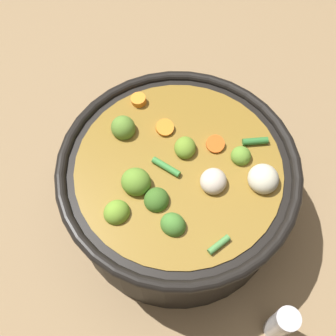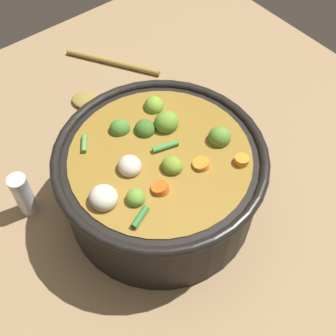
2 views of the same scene
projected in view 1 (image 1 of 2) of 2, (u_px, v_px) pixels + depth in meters
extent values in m
plane|color=#8C704C|center=(177.00, 208.00, 0.69)|extent=(1.10, 1.10, 0.00)
cylinder|color=black|center=(178.00, 190.00, 0.63)|extent=(0.31, 0.31, 0.13)
torus|color=black|center=(179.00, 168.00, 0.57)|extent=(0.32, 0.32, 0.02)
cylinder|color=olive|center=(178.00, 188.00, 0.63)|extent=(0.27, 0.27, 0.12)
ellipsoid|color=olive|center=(123.00, 128.00, 0.59)|extent=(0.05, 0.05, 0.03)
ellipsoid|color=#3C6923|center=(157.00, 200.00, 0.55)|extent=(0.04, 0.03, 0.03)
ellipsoid|color=olive|center=(117.00, 213.00, 0.54)|extent=(0.04, 0.04, 0.03)
ellipsoid|color=#468030|center=(173.00, 225.00, 0.53)|extent=(0.04, 0.04, 0.03)
ellipsoid|color=olive|center=(186.00, 148.00, 0.58)|extent=(0.04, 0.03, 0.03)
ellipsoid|color=olive|center=(241.00, 156.00, 0.57)|extent=(0.03, 0.03, 0.02)
ellipsoid|color=olive|center=(136.00, 182.00, 0.55)|extent=(0.04, 0.04, 0.03)
cylinder|color=orange|center=(165.00, 128.00, 0.60)|extent=(0.04, 0.04, 0.02)
cylinder|color=orange|center=(215.00, 145.00, 0.58)|extent=(0.03, 0.03, 0.02)
cylinder|color=orange|center=(139.00, 101.00, 0.62)|extent=(0.03, 0.03, 0.02)
ellipsoid|color=beige|center=(213.00, 181.00, 0.55)|extent=(0.04, 0.04, 0.03)
ellipsoid|color=beige|center=(263.00, 179.00, 0.55)|extent=(0.05, 0.05, 0.03)
cylinder|color=#317331|center=(255.00, 141.00, 0.58)|extent=(0.02, 0.03, 0.01)
cylinder|color=#4F8F46|center=(219.00, 245.00, 0.52)|extent=(0.03, 0.02, 0.01)
cylinder|color=#3F8B3E|center=(166.00, 167.00, 0.57)|extent=(0.02, 0.04, 0.01)
cylinder|color=silver|center=(280.00, 325.00, 0.57)|extent=(0.03, 0.03, 0.07)
cylinder|color=#B7B7BC|center=(288.00, 320.00, 0.53)|extent=(0.03, 0.03, 0.02)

